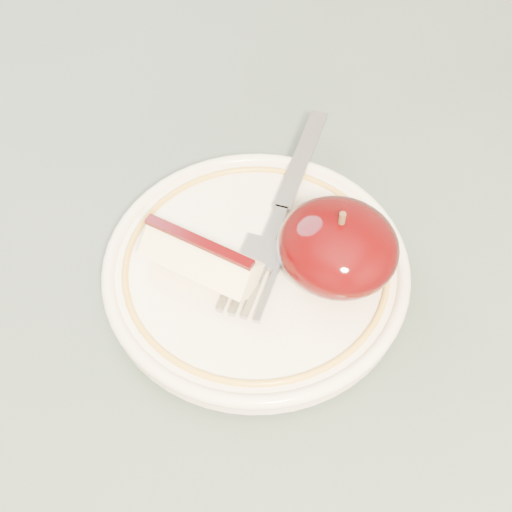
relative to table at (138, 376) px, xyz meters
The scene contains 5 objects.
table is the anchor object (origin of this frame).
plate 0.14m from the table, 47.97° to the left, with size 0.20×0.20×0.02m.
apple_half 0.19m from the table, 41.13° to the left, with size 0.08×0.07×0.05m.
apple_wedge 0.13m from the table, 51.02° to the left, with size 0.07×0.04×0.03m.
fork 0.16m from the table, 64.76° to the left, with size 0.06×0.18×0.00m.
Camera 1 is at (0.20, -0.16, 1.13)m, focal length 50.00 mm.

